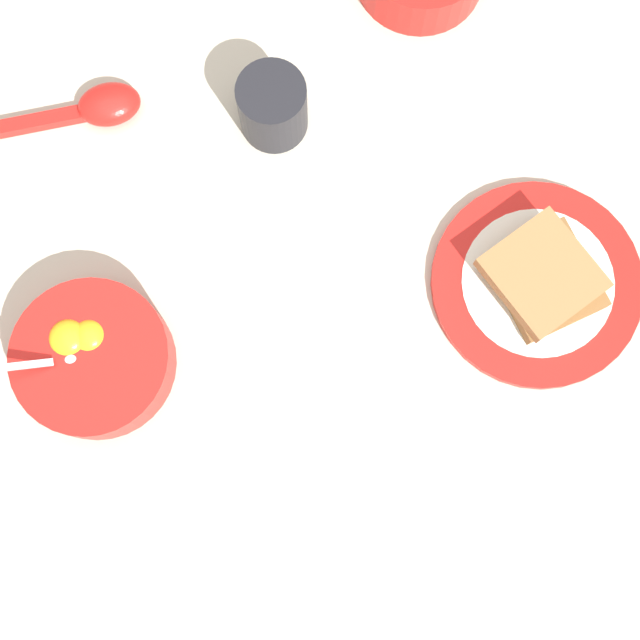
{
  "coord_description": "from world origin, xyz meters",
  "views": [
    {
      "loc": [
        0.01,
        0.36,
        0.89
      ],
      "look_at": [
        -0.03,
        0.19,
        0.02
      ],
      "focal_mm": 50.0,
      "sensor_mm": 36.0,
      "label": 1
    }
  ],
  "objects": [
    {
      "name": "drinking_cup",
      "position": [
        -0.02,
        -0.03,
        0.04
      ],
      "size": [
        0.07,
        0.07,
        0.08
      ],
      "color": "black",
      "rests_on": "ground_plane"
    },
    {
      "name": "toast_plate",
      "position": [
        -0.25,
        0.2,
        0.01
      ],
      "size": [
        0.22,
        0.22,
        0.01
      ],
      "color": "red",
      "rests_on": "ground_plane"
    },
    {
      "name": "toast_sandwich",
      "position": [
        -0.25,
        0.2,
        0.03
      ],
      "size": [
        0.13,
        0.13,
        0.04
      ],
      "color": "brown",
      "rests_on": "toast_plate"
    },
    {
      "name": "soup_spoon",
      "position": [
        0.16,
        -0.08,
        0.01
      ],
      "size": [
        0.16,
        0.05,
        0.03
      ],
      "color": "red",
      "rests_on": "ground_plane"
    },
    {
      "name": "egg_bowl",
      "position": [
        0.2,
        0.19,
        0.03
      ],
      "size": [
        0.16,
        0.15,
        0.08
      ],
      "color": "red",
      "rests_on": "ground_plane"
    },
    {
      "name": "ground_plane",
      "position": [
        0.0,
        0.0,
        0.0
      ],
      "size": [
        3.0,
        3.0,
        0.0
      ],
      "primitive_type": "plane",
      "color": "beige"
    }
  ]
}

